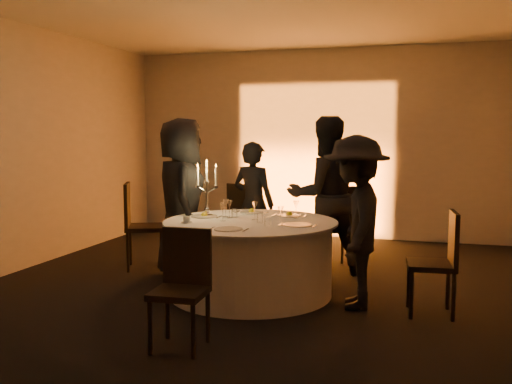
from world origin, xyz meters
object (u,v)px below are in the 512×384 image
(guest_back_left, at_px, (253,204))
(chair_back_right, at_px, (334,222))
(chair_right, at_px, (440,257))
(coffee_cup, at_px, (187,220))
(chair_left, at_px, (138,220))
(guest_left, at_px, (182,198))
(guest_back_right, at_px, (325,196))
(guest_right, at_px, (355,222))
(chair_front, at_px, (183,281))
(chair_back_left, at_px, (247,217))
(banquet_table, at_px, (251,258))
(candelabra, at_px, (207,196))

(guest_back_left, bearing_deg, chair_back_right, -162.42)
(chair_right, xyz_separation_m, coffee_cup, (-2.46, -0.14, 0.26))
(chair_back_right, bearing_deg, chair_left, -9.20)
(guest_left, xyz_separation_m, coffee_cup, (0.40, -0.78, -0.12))
(chair_left, xyz_separation_m, guest_back_right, (2.25, 0.38, 0.33))
(chair_back_right, xyz_separation_m, guest_right, (0.43, -1.44, 0.24))
(chair_front, relative_size, guest_back_left, 0.59)
(chair_back_left, relative_size, coffee_cup, 9.26)
(chair_left, height_order, guest_back_right, guest_back_right)
(banquet_table, distance_m, guest_back_right, 1.33)
(guest_right, relative_size, coffee_cup, 15.08)
(chair_back_right, xyz_separation_m, guest_back_left, (-1.01, -0.04, 0.20))
(guest_back_left, bearing_deg, guest_right, 151.31)
(chair_right, bearing_deg, chair_left, -108.60)
(guest_left, bearing_deg, guest_back_right, -96.48)
(guest_left, distance_m, candelabra, 0.54)
(candelabra, bearing_deg, guest_back_left, 79.65)
(chair_back_left, height_order, chair_back_right, chair_back_right)
(banquet_table, xyz_separation_m, chair_left, (-1.66, 0.68, 0.22))
(banquet_table, xyz_separation_m, guest_back_left, (-0.35, 1.27, 0.40))
(chair_back_left, xyz_separation_m, candelabra, (-0.04, -1.31, 0.41))
(chair_back_right, distance_m, guest_back_left, 1.03)
(chair_front, bearing_deg, guest_back_right, 72.22)
(chair_right, bearing_deg, guest_left, -108.05)
(guest_right, bearing_deg, chair_front, -47.11)
(guest_back_right, bearing_deg, guest_left, -9.43)
(chair_left, xyz_separation_m, chair_right, (3.54, -0.84, -0.06))
(guest_back_left, relative_size, coffee_cup, 14.22)
(guest_right, bearing_deg, chair_left, -113.23)
(chair_left, xyz_separation_m, chair_front, (1.57, -2.20, -0.08))
(banquet_table, bearing_deg, coffee_cup, -153.05)
(chair_front, xyz_separation_m, guest_left, (-0.90, 2.01, 0.40))
(guest_left, relative_size, guest_back_left, 1.18)
(chair_left, height_order, guest_back_left, guest_back_left)
(chair_right, height_order, guest_back_right, guest_back_right)
(guest_right, xyz_separation_m, candelabra, (-1.64, 0.31, 0.16))
(chair_front, xyz_separation_m, candelabra, (-0.46, 1.71, 0.47))
(banquet_table, height_order, chair_back_right, chair_back_right)
(chair_back_left, relative_size, guest_back_left, 0.65)
(chair_left, relative_size, guest_right, 0.64)
(guest_right, bearing_deg, guest_left, -113.46)
(chair_right, bearing_deg, banquet_table, -100.17)
(coffee_cup, bearing_deg, candelabra, 85.93)
(chair_back_left, height_order, guest_right, guest_right)
(guest_back_left, xyz_separation_m, coffee_cup, (-0.23, -1.57, 0.02))
(chair_right, height_order, guest_right, guest_right)
(chair_back_left, height_order, guest_back_left, guest_back_left)
(guest_left, relative_size, guest_back_right, 0.99)
(chair_left, height_order, chair_right, chair_left)
(chair_right, relative_size, candelabra, 1.54)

